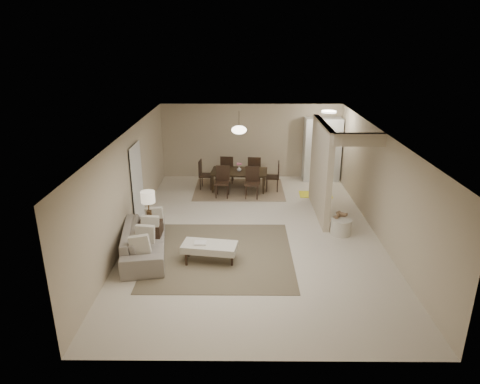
{
  "coord_description": "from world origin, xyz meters",
  "views": [
    {
      "loc": [
        -0.27,
        -9.65,
        4.58
      ],
      "look_at": [
        -0.34,
        0.03,
        1.05
      ],
      "focal_mm": 32.0,
      "sensor_mm": 36.0,
      "label": 1
    }
  ],
  "objects_px": {
    "ottoman_bench": "(210,247)",
    "side_table": "(151,234)",
    "dining_table": "(239,180)",
    "round_pouf": "(341,227)",
    "sofa": "(144,241)",
    "pantry_cabinet": "(322,150)",
    "wicker_basket": "(339,226)"
  },
  "relations": [
    {
      "from": "round_pouf",
      "to": "wicker_basket",
      "type": "bearing_deg",
      "value": 99.47
    },
    {
      "from": "sofa",
      "to": "round_pouf",
      "type": "relative_size",
      "value": 4.38
    },
    {
      "from": "sofa",
      "to": "dining_table",
      "type": "distance_m",
      "value": 4.77
    },
    {
      "from": "side_table",
      "to": "sofa",
      "type": "bearing_deg",
      "value": -96.27
    },
    {
      "from": "wicker_basket",
      "to": "round_pouf",
      "type": "bearing_deg",
      "value": -80.53
    },
    {
      "from": "side_table",
      "to": "dining_table",
      "type": "bearing_deg",
      "value": 62.44
    },
    {
      "from": "sofa",
      "to": "ottoman_bench",
      "type": "height_order",
      "value": "sofa"
    },
    {
      "from": "pantry_cabinet",
      "to": "round_pouf",
      "type": "xyz_separation_m",
      "value": [
        -0.21,
        -4.25,
        -0.85
      ]
    },
    {
      "from": "sofa",
      "to": "pantry_cabinet",
      "type": "bearing_deg",
      "value": -51.61
    },
    {
      "from": "wicker_basket",
      "to": "dining_table",
      "type": "height_order",
      "value": "dining_table"
    },
    {
      "from": "ottoman_bench",
      "to": "dining_table",
      "type": "distance_m",
      "value": 4.64
    },
    {
      "from": "pantry_cabinet",
      "to": "round_pouf",
      "type": "distance_m",
      "value": 4.34
    },
    {
      "from": "pantry_cabinet",
      "to": "side_table",
      "type": "distance_m",
      "value": 6.85
    },
    {
      "from": "ottoman_bench",
      "to": "side_table",
      "type": "xyz_separation_m",
      "value": [
        -1.42,
        0.76,
        -0.05
      ]
    },
    {
      "from": "round_pouf",
      "to": "wicker_basket",
      "type": "relative_size",
      "value": 1.3
    },
    {
      "from": "round_pouf",
      "to": "dining_table",
      "type": "distance_m",
      "value": 4.1
    },
    {
      "from": "sofa",
      "to": "dining_table",
      "type": "height_order",
      "value": "sofa"
    },
    {
      "from": "sofa",
      "to": "wicker_basket",
      "type": "distance_m",
      "value": 4.72
    },
    {
      "from": "pantry_cabinet",
      "to": "wicker_basket",
      "type": "xyz_separation_m",
      "value": [
        -0.23,
        -4.15,
        -0.88
      ]
    },
    {
      "from": "round_pouf",
      "to": "ottoman_bench",
      "type": "bearing_deg",
      "value": -156.18
    },
    {
      "from": "ottoman_bench",
      "to": "side_table",
      "type": "height_order",
      "value": "side_table"
    },
    {
      "from": "dining_table",
      "to": "pantry_cabinet",
      "type": "bearing_deg",
      "value": 25.02
    },
    {
      "from": "side_table",
      "to": "pantry_cabinet",
      "type": "bearing_deg",
      "value": 45.72
    },
    {
      "from": "sofa",
      "to": "round_pouf",
      "type": "distance_m",
      "value": 4.71
    },
    {
      "from": "round_pouf",
      "to": "dining_table",
      "type": "bearing_deg",
      "value": 128.06
    },
    {
      "from": "pantry_cabinet",
      "to": "sofa",
      "type": "bearing_deg",
      "value": -132.02
    },
    {
      "from": "sofa",
      "to": "ottoman_bench",
      "type": "bearing_deg",
      "value": -111.13
    },
    {
      "from": "dining_table",
      "to": "round_pouf",
      "type": "bearing_deg",
      "value": -47.37
    },
    {
      "from": "side_table",
      "to": "wicker_basket",
      "type": "xyz_separation_m",
      "value": [
        4.52,
        0.72,
        -0.12
      ]
    },
    {
      "from": "dining_table",
      "to": "side_table",
      "type": "bearing_deg",
      "value": -112.99
    },
    {
      "from": "ottoman_bench",
      "to": "dining_table",
      "type": "xyz_separation_m",
      "value": [
        0.59,
        4.6,
        -0.03
      ]
    },
    {
      "from": "pantry_cabinet",
      "to": "ottoman_bench",
      "type": "height_order",
      "value": "pantry_cabinet"
    }
  ]
}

